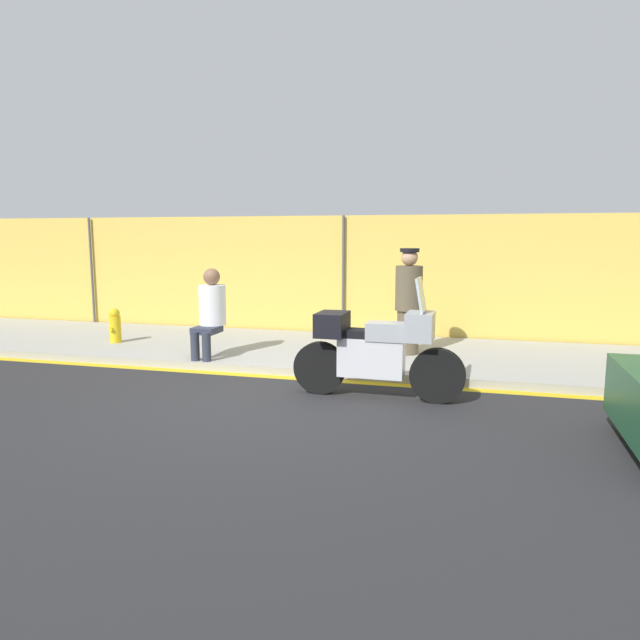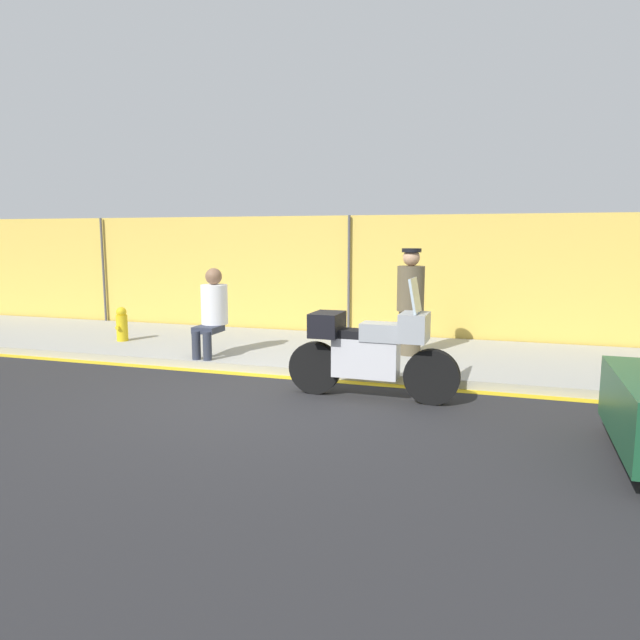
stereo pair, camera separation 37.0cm
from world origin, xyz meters
name	(u,v)px [view 2 (the right image)]	position (x,y,z in m)	size (l,w,h in m)	color
ground_plane	(255,403)	(0.00, 0.00, 0.00)	(120.00, 120.00, 0.00)	#262628
sidewalk	(325,351)	(0.00, 2.95, 0.06)	(41.80, 3.15, 0.12)	#9E9E99
curb_paint_stripe	(292,378)	(0.00, 1.28, 0.00)	(41.80, 0.18, 0.01)	gold
storefront_fence	(350,278)	(0.00, 4.62, 1.20)	(39.71, 0.17, 2.40)	gold
motorcycle	(370,350)	(1.28, 0.61, 0.62)	(2.16, 0.53, 1.52)	black
officer_standing	(410,301)	(1.44, 2.84, 0.98)	(0.43, 0.43, 1.69)	brown
person_seated_on_curb	(213,308)	(-1.54, 1.86, 0.88)	(0.42, 0.72, 1.38)	#2D3342
fire_hydrant	(122,324)	(-3.70, 2.49, 0.43)	(0.20, 0.25, 0.62)	gold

